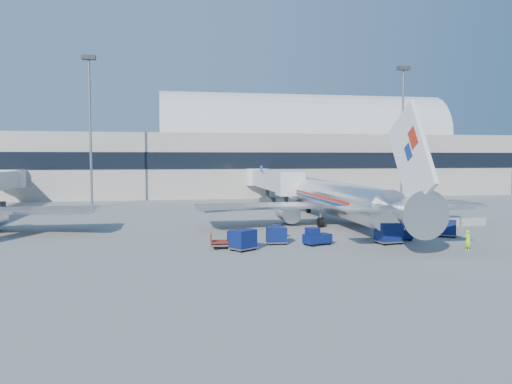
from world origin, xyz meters
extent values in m
plane|color=gray|center=(0.00, 0.00, 0.00)|extent=(260.00, 260.00, 0.00)
cube|color=#B2AA9E|center=(-25.00, 56.00, 6.00)|extent=(170.00, 28.00, 12.00)
cube|color=black|center=(-25.00, 42.05, 7.00)|extent=(170.00, 0.40, 3.00)
cylinder|color=silver|center=(20.00, 56.00, 12.00)|extent=(60.00, 18.00, 18.00)
cylinder|color=silver|center=(10.00, 6.00, 2.90)|extent=(3.80, 28.00, 3.80)
sphere|color=silver|center=(10.00, 20.00, 2.90)|extent=(3.72, 3.72, 3.72)
cone|color=silver|center=(10.00, -11.00, 3.30)|extent=(3.80, 6.00, 3.80)
cube|color=#B7220E|center=(10.00, 7.00, 3.15)|extent=(3.85, 20.16, 0.32)
cube|color=navy|center=(10.00, 7.00, 2.78)|extent=(3.85, 20.16, 0.32)
cube|color=white|center=(10.00, -11.50, 7.70)|extent=(0.35, 7.79, 8.74)
cube|color=silver|center=(10.00, -10.50, 3.50)|extent=(11.00, 3.00, 0.18)
cube|color=silver|center=(10.00, 5.00, 2.30)|extent=(32.00, 5.00, 0.28)
cylinder|color=#B7B7BC|center=(4.50, 6.50, 1.35)|extent=(2.10, 3.80, 2.10)
cylinder|color=#B7B7BC|center=(15.50, 6.50, 1.35)|extent=(2.10, 3.80, 2.10)
cylinder|color=black|center=(10.00, 17.00, 0.45)|extent=(0.40, 0.90, 0.90)
cube|color=silver|center=(7.60, 30.00, 4.00)|extent=(2.70, 24.00, 2.70)
cube|color=silver|center=(7.60, 17.80, 4.00)|extent=(3.40, 3.20, 3.20)
cylinder|color=silver|center=(7.60, 41.50, 4.00)|extent=(4.40, 4.40, 3.00)
cube|color=#2D2D30|center=(7.60, 20.00, 1.80)|extent=(0.50, 0.50, 3.00)
cube|color=#2D2D30|center=(7.60, 20.00, 0.45)|extent=(2.60, 1.00, 0.90)
cube|color=#2D2D30|center=(7.60, 33.00, 1.80)|extent=(0.50, 0.50, 3.00)
cube|color=#2D2D30|center=(7.60, 33.00, 0.45)|extent=(2.60, 1.00, 0.90)
cube|color=navy|center=(6.00, 30.00, 5.80)|extent=(0.12, 1.40, 0.90)
cylinder|color=silver|center=(-34.40, 41.50, 4.00)|extent=(4.40, 4.40, 3.00)
cylinder|color=slate|center=(-20.00, 30.00, 11.00)|extent=(0.36, 0.36, 22.00)
cube|color=#2D2D30|center=(-20.00, 30.00, 22.30)|extent=(2.00, 1.20, 0.60)
cylinder|color=slate|center=(30.00, 30.00, 11.00)|extent=(0.36, 0.36, 22.00)
cube|color=#2D2D30|center=(30.00, 30.00, 22.30)|extent=(2.00, 1.20, 0.60)
cube|color=#9E9E96|center=(18.00, 2.00, 0.45)|extent=(3.00, 0.55, 0.90)
cube|color=#9E9E96|center=(21.30, 2.00, 0.45)|extent=(3.00, 0.55, 0.90)
cube|color=#9E9E96|center=(24.60, 2.00, 0.45)|extent=(3.00, 0.55, 0.90)
cube|color=#0A174E|center=(3.81, -6.84, 0.57)|extent=(2.63, 1.90, 0.77)
cube|color=#0A174E|center=(3.32, -7.01, 1.19)|extent=(1.21, 1.28, 0.72)
cylinder|color=black|center=(4.44, -6.14, 0.29)|extent=(0.62, 0.40, 0.58)
cube|color=#0A174E|center=(11.97, -5.68, 0.56)|extent=(2.51, 1.59, 0.76)
cube|color=#0A174E|center=(11.48, -5.59, 1.16)|extent=(1.09, 1.17, 0.71)
cylinder|color=black|center=(12.85, -5.39, 0.28)|extent=(0.60, 0.33, 0.57)
cube|color=#0A174E|center=(1.28, -2.83, 0.50)|extent=(2.01, 2.32, 0.68)
cube|color=#0A174E|center=(1.03, -3.21, 1.04)|extent=(1.21, 1.18, 0.64)
cylinder|color=black|center=(1.33, -2.00, 0.25)|extent=(0.44, 0.54, 0.51)
cube|color=#0A174E|center=(0.39, -5.81, 0.86)|extent=(1.66, 1.30, 1.32)
cube|color=slate|center=(0.39, -5.81, 0.20)|extent=(1.75, 1.35, 0.09)
cylinder|color=black|center=(1.03, -5.32, 0.18)|extent=(0.37, 0.15, 0.36)
cube|color=#0A174E|center=(-2.91, -8.22, 0.97)|extent=(2.34, 2.24, 1.49)
cube|color=slate|center=(-2.91, -8.22, 0.23)|extent=(2.45, 2.34, 0.10)
cylinder|color=black|center=(-2.66, -7.34, 0.21)|extent=(0.43, 0.37, 0.41)
cube|color=#0A174E|center=(-3.13, -7.27, 0.84)|extent=(1.92, 1.70, 1.28)
cube|color=slate|center=(-3.13, -7.27, 0.19)|extent=(2.01, 1.78, 0.09)
cylinder|color=black|center=(-2.72, -6.60, 0.18)|extent=(0.38, 0.25, 0.35)
cube|color=#0A174E|center=(10.13, -7.45, 1.07)|extent=(2.24, 1.87, 1.63)
cube|color=slate|center=(10.13, -7.45, 0.25)|extent=(2.36, 1.94, 0.11)
cylinder|color=black|center=(10.82, -6.72, 0.23)|extent=(0.47, 0.25, 0.45)
cube|color=#0A174E|center=(17.32, -4.73, 0.90)|extent=(2.15, 2.01, 1.38)
cube|color=slate|center=(17.32, -4.73, 0.21)|extent=(2.25, 2.10, 0.10)
cylinder|color=black|center=(18.15, -4.62, 0.19)|extent=(0.40, 0.32, 0.38)
cube|color=slate|center=(-4.31, -7.00, 0.36)|extent=(2.36, 1.67, 0.12)
cube|color=maroon|center=(-4.31, -7.00, 0.57)|extent=(2.36, 1.73, 0.08)
cylinder|color=black|center=(-3.56, -6.46, 0.21)|extent=(0.42, 0.19, 0.42)
imported|color=#94D616|center=(15.12, -11.46, 0.84)|extent=(0.51, 0.68, 1.68)
camera|label=1|loc=(-9.11, -47.97, 7.60)|focal=35.00mm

